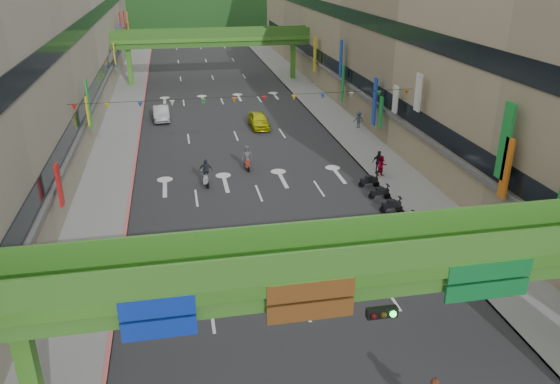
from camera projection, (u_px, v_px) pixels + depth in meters
road_slab at (225, 110)px, 61.15m from camera, size 18.00×140.00×0.02m
sidewalk_left at (124, 114)px, 59.19m from camera, size 4.00×140.00×0.15m
sidewalk_right at (320, 104)px, 63.06m from camera, size 4.00×140.00×0.15m
curb_left at (142, 113)px, 59.52m from camera, size 0.20×140.00×0.18m
curb_right at (304, 105)px, 62.72m from camera, size 0.20×140.00×0.18m
building_row_left at (31, 26)px, 54.08m from camera, size 12.80×95.00×19.00m
building_row_right at (392, 18)px, 60.73m from camera, size 12.80×95.00×19.00m
overpass_near at (375, 286)px, 19.06m from camera, size 28.00×12.27×7.10m
overpass_far at (212, 42)px, 72.53m from camera, size 28.00×2.20×7.10m
hill_left at (135, 16)px, 157.63m from camera, size 168.00×140.00×112.00m
hill_right at (261, 8)px, 182.68m from camera, size 208.00×176.00×128.00m
bunting_string at (249, 99)px, 40.77m from camera, size 26.00×0.36×0.47m
scooter_rider_left at (206, 172)px, 40.44m from camera, size 1.08×1.60×2.11m
scooter_rider_far at (247, 158)px, 43.57m from camera, size 0.84×1.60×2.01m
parked_scooter_row at (391, 205)px, 36.41m from camera, size 1.60×9.39×1.08m
car_silver at (161, 113)px, 57.03m from camera, size 1.76×4.59×1.49m
car_yellow at (259, 120)px, 54.50m from camera, size 1.85×4.45×1.51m
pedestrian_red at (382, 168)px, 42.00m from camera, size 0.88×0.73×1.65m
pedestrian_dark at (378, 163)px, 42.69m from camera, size 1.10×0.57×1.79m
pedestrian_blue at (358, 121)px, 53.96m from camera, size 0.81×0.55×1.67m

